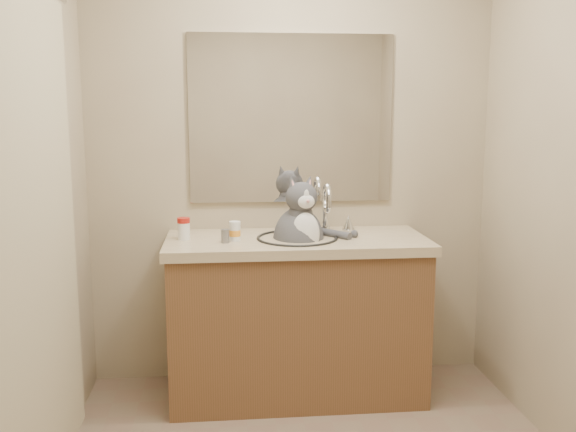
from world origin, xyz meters
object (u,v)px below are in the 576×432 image
object	(u,v)px
pill_bottle_orange	(235,231)
grey_canister	(225,236)
pill_bottle_redcap	(184,229)
cat	(300,236)

from	to	relation	value
pill_bottle_orange	grey_canister	xyz separation A→B (m)	(-0.05, -0.04, -0.01)
pill_bottle_orange	grey_canister	size ratio (longest dim) A/B	1.47
pill_bottle_redcap	cat	bearing A→B (deg)	-2.10
pill_bottle_redcap	pill_bottle_orange	bearing A→B (deg)	-12.03
grey_canister	pill_bottle_orange	bearing A→B (deg)	41.62
cat	pill_bottle_redcap	size ratio (longest dim) A/B	4.75
cat	pill_bottle_redcap	bearing A→B (deg)	163.53
cat	grey_canister	world-z (taller)	cat
cat	pill_bottle_redcap	distance (m)	0.59
pill_bottle_redcap	pill_bottle_orange	world-z (taller)	pill_bottle_redcap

